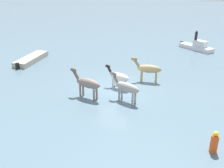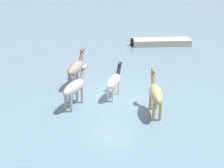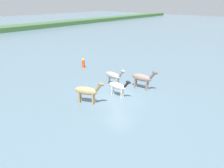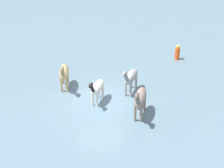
{
  "view_description": "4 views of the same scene",
  "coord_description": "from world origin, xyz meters",
  "px_view_note": "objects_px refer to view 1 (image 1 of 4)",
  "views": [
    {
      "loc": [
        13.46,
        10.53,
        7.5
      ],
      "look_at": [
        0.81,
        0.2,
        0.67
      ],
      "focal_mm": 39.09,
      "sensor_mm": 36.0,
      "label": 1
    },
    {
      "loc": [
        -6.12,
        14.73,
        7.46
      ],
      "look_at": [
        -0.06,
        0.18,
        0.79
      ],
      "focal_mm": 51.02,
      "sensor_mm": 36.0,
      "label": 2
    },
    {
      "loc": [
        -11.76,
        -9.58,
        7.64
      ],
      "look_at": [
        -0.32,
        0.58,
        1.05
      ],
      "focal_mm": 31.37,
      "sensor_mm": 36.0,
      "label": 3
    },
    {
      "loc": [
        6.33,
        -15.55,
        9.38
      ],
      "look_at": [
        0.48,
        0.88,
        0.88
      ],
      "focal_mm": 53.88,
      "sensor_mm": 36.0,
      "label": 4
    }
  ],
  "objects_px": {
    "horse_gray_outer": "(148,69)",
    "boat_skiff_near": "(197,47)",
    "person_spotter_bow": "(196,35)",
    "boat_dinghy_port": "(31,60)",
    "horse_chestnut_trailing": "(126,87)",
    "horse_pinto_flank": "(118,77)",
    "buoy_channel_marker": "(214,143)",
    "horse_rear_stallion": "(87,83)"
  },
  "relations": [
    {
      "from": "horse_rear_stallion",
      "to": "person_spotter_bow",
      "type": "bearing_deg",
      "value": -99.06
    },
    {
      "from": "horse_gray_outer",
      "to": "person_spotter_bow",
      "type": "relative_size",
      "value": 2.06
    },
    {
      "from": "boat_skiff_near",
      "to": "person_spotter_bow",
      "type": "xyz_separation_m",
      "value": [
        0.16,
        -0.17,
        1.42
      ]
    },
    {
      "from": "boat_dinghy_port",
      "to": "horse_chestnut_trailing",
      "type": "bearing_deg",
      "value": -121.97
    },
    {
      "from": "boat_skiff_near",
      "to": "person_spotter_bow",
      "type": "relative_size",
      "value": 3.8
    },
    {
      "from": "boat_skiff_near",
      "to": "buoy_channel_marker",
      "type": "height_order",
      "value": "boat_skiff_near"
    },
    {
      "from": "horse_gray_outer",
      "to": "horse_chestnut_trailing",
      "type": "xyz_separation_m",
      "value": [
        4.02,
        0.77,
        -0.04
      ]
    },
    {
      "from": "horse_gray_outer",
      "to": "boat_skiff_near",
      "type": "xyz_separation_m",
      "value": [
        -12.43,
        -0.79,
        -0.77
      ]
    },
    {
      "from": "person_spotter_bow",
      "to": "buoy_channel_marker",
      "type": "height_order",
      "value": "person_spotter_bow"
    },
    {
      "from": "boat_skiff_near",
      "to": "person_spotter_bow",
      "type": "distance_m",
      "value": 1.44
    },
    {
      "from": "buoy_channel_marker",
      "to": "boat_dinghy_port",
      "type": "bearing_deg",
      "value": -98.65
    },
    {
      "from": "boat_dinghy_port",
      "to": "buoy_channel_marker",
      "type": "height_order",
      "value": "buoy_channel_marker"
    },
    {
      "from": "horse_pinto_flank",
      "to": "buoy_channel_marker",
      "type": "relative_size",
      "value": 1.91
    },
    {
      "from": "horse_pinto_flank",
      "to": "horse_chestnut_trailing",
      "type": "xyz_separation_m",
      "value": [
        1.44,
        1.78,
        0.1
      ]
    },
    {
      "from": "horse_gray_outer",
      "to": "horse_rear_stallion",
      "type": "bearing_deg",
      "value": 48.72
    },
    {
      "from": "horse_gray_outer",
      "to": "buoy_channel_marker",
      "type": "relative_size",
      "value": 2.15
    },
    {
      "from": "horse_pinto_flank",
      "to": "horse_rear_stallion",
      "type": "distance_m",
      "value": 2.76
    },
    {
      "from": "buoy_channel_marker",
      "to": "horse_gray_outer",
      "type": "bearing_deg",
      "value": -128.64
    },
    {
      "from": "boat_dinghy_port",
      "to": "person_spotter_bow",
      "type": "distance_m",
      "value": 18.82
    },
    {
      "from": "boat_dinghy_port",
      "to": "person_spotter_bow",
      "type": "xyz_separation_m",
      "value": [
        -15.07,
        11.16,
        1.55
      ]
    },
    {
      "from": "horse_pinto_flank",
      "to": "boat_skiff_near",
      "type": "height_order",
      "value": "horse_pinto_flank"
    },
    {
      "from": "boat_skiff_near",
      "to": "horse_chestnut_trailing",
      "type": "bearing_deg",
      "value": -67.41
    },
    {
      "from": "horse_rear_stallion",
      "to": "boat_skiff_near",
      "type": "xyz_separation_m",
      "value": [
        -17.69,
        0.88,
        -0.78
      ]
    },
    {
      "from": "horse_pinto_flank",
      "to": "horse_chestnut_trailing",
      "type": "bearing_deg",
      "value": 137.72
    },
    {
      "from": "horse_gray_outer",
      "to": "boat_dinghy_port",
      "type": "relative_size",
      "value": 0.5
    },
    {
      "from": "horse_gray_outer",
      "to": "horse_pinto_flank",
      "type": "distance_m",
      "value": 2.77
    },
    {
      "from": "horse_rear_stallion",
      "to": "buoy_channel_marker",
      "type": "relative_size",
      "value": 2.24
    },
    {
      "from": "boat_dinghy_port",
      "to": "buoy_channel_marker",
      "type": "bearing_deg",
      "value": -125.23
    },
    {
      "from": "buoy_channel_marker",
      "to": "horse_chestnut_trailing",
      "type": "bearing_deg",
      "value": -105.02
    },
    {
      "from": "horse_chestnut_trailing",
      "to": "buoy_channel_marker",
      "type": "relative_size",
      "value": 2.11
    },
    {
      "from": "horse_rear_stallion",
      "to": "horse_chestnut_trailing",
      "type": "height_order",
      "value": "horse_rear_stallion"
    },
    {
      "from": "horse_chestnut_trailing",
      "to": "boat_skiff_near",
      "type": "bearing_deg",
      "value": -83.68
    },
    {
      "from": "horse_pinto_flank",
      "to": "horse_rear_stallion",
      "type": "xyz_separation_m",
      "value": [
        2.68,
        -0.66,
        0.16
      ]
    },
    {
      "from": "horse_gray_outer",
      "to": "horse_pinto_flank",
      "type": "xyz_separation_m",
      "value": [
        2.58,
        -1.01,
        -0.15
      ]
    },
    {
      "from": "buoy_channel_marker",
      "to": "person_spotter_bow",
      "type": "bearing_deg",
      "value": -155.68
    },
    {
      "from": "horse_rear_stallion",
      "to": "boat_dinghy_port",
      "type": "height_order",
      "value": "horse_rear_stallion"
    },
    {
      "from": "horse_gray_outer",
      "to": "boat_dinghy_port",
      "type": "xyz_separation_m",
      "value": [
        2.8,
        -12.12,
        -0.9
      ]
    },
    {
      "from": "horse_gray_outer",
      "to": "boat_skiff_near",
      "type": "distance_m",
      "value": 12.48
    },
    {
      "from": "boat_skiff_near",
      "to": "boat_dinghy_port",
      "type": "height_order",
      "value": "boat_skiff_near"
    },
    {
      "from": "horse_pinto_flank",
      "to": "buoy_channel_marker",
      "type": "xyz_separation_m",
      "value": [
        3.16,
        8.18,
        -0.42
      ]
    },
    {
      "from": "horse_pinto_flank",
      "to": "buoy_channel_marker",
      "type": "distance_m",
      "value": 8.78
    },
    {
      "from": "boat_dinghy_port",
      "to": "buoy_channel_marker",
      "type": "distance_m",
      "value": 19.52
    }
  ]
}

